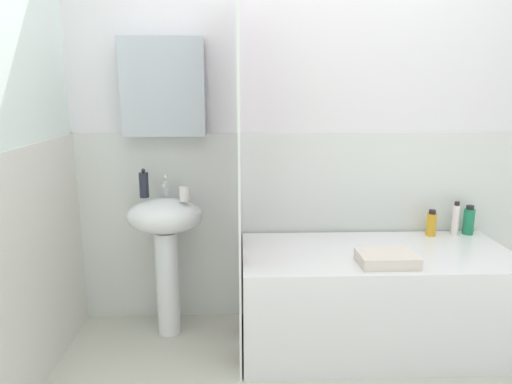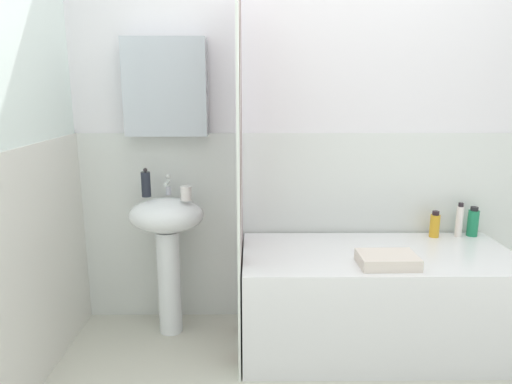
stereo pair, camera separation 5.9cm
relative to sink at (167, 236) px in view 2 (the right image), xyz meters
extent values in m
cube|color=white|center=(0.97, 0.24, 0.58)|extent=(3.60, 0.05, 2.40)
cube|color=silver|center=(0.97, 0.21, -0.02)|extent=(3.60, 0.02, 1.20)
cube|color=silver|center=(0.00, 0.15, 0.85)|extent=(0.48, 0.12, 0.56)
cube|color=silver|center=(-0.57, -0.69, -0.02)|extent=(0.02, 1.81, 1.20)
cylinder|color=white|center=(0.00, 0.00, -0.30)|extent=(0.14, 0.14, 0.64)
ellipsoid|color=white|center=(0.00, 0.00, 0.12)|extent=(0.44, 0.34, 0.20)
cylinder|color=silver|center=(0.00, 0.10, 0.25)|extent=(0.03, 0.03, 0.05)
cylinder|color=silver|center=(0.00, 0.05, 0.30)|extent=(0.02, 0.10, 0.02)
sphere|color=silver|center=(0.00, 0.10, 0.33)|extent=(0.03, 0.03, 0.03)
cylinder|color=#222632|center=(-0.12, 0.05, 0.30)|extent=(0.05, 0.05, 0.15)
sphere|color=#2C2629|center=(-0.12, 0.05, 0.38)|extent=(0.02, 0.02, 0.02)
cylinder|color=white|center=(0.13, -0.04, 0.26)|extent=(0.06, 0.06, 0.08)
cube|color=white|center=(1.21, -0.16, -0.33)|extent=(1.52, 0.70, 0.57)
cube|color=white|center=(0.44, -0.44, 0.38)|extent=(0.01, 0.14, 2.00)
cube|color=brown|center=(0.44, -0.30, 0.38)|extent=(0.01, 0.14, 2.00)
cube|color=white|center=(0.44, -0.16, 0.38)|extent=(0.01, 0.14, 2.00)
cube|color=brown|center=(0.44, -0.02, 0.38)|extent=(0.01, 0.14, 2.00)
cube|color=white|center=(0.44, 0.12, 0.38)|extent=(0.01, 0.14, 2.00)
cylinder|color=#1E8052|center=(1.87, 0.13, 0.03)|extent=(0.07, 0.07, 0.16)
cylinder|color=black|center=(1.87, 0.13, 0.13)|extent=(0.05, 0.05, 0.02)
cylinder|color=white|center=(1.78, 0.11, 0.05)|extent=(0.04, 0.04, 0.19)
cylinder|color=black|center=(1.78, 0.11, 0.16)|extent=(0.03, 0.03, 0.02)
cylinder|color=gold|center=(1.63, 0.11, 0.02)|extent=(0.06, 0.06, 0.14)
cylinder|color=#2A1D24|center=(1.63, 0.11, 0.10)|extent=(0.04, 0.04, 0.02)
cube|color=silver|center=(1.20, -0.36, -0.02)|extent=(0.30, 0.21, 0.06)
camera|label=1|loc=(0.45, -2.60, 0.85)|focal=32.33mm
camera|label=2|loc=(0.50, -2.60, 0.85)|focal=32.33mm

